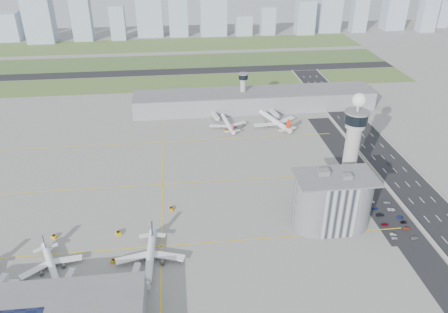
{
  "coord_description": "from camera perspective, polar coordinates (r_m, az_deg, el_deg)",
  "views": [
    {
      "loc": [
        -28.06,
        -207.7,
        148.66
      ],
      "look_at": [
        0.0,
        35.0,
        15.0
      ],
      "focal_mm": 35.0,
      "sensor_mm": 36.0,
      "label": 1
    }
  ],
  "objects": [
    {
      "name": "car_lot_0",
      "position": [
        250.68,
        21.38,
        -9.87
      ],
      "size": [
        3.37,
        1.36,
        1.15
      ],
      "primitive_type": "imported",
      "rotation": [
        0.0,
        0.0,
        1.57
      ],
      "color": "silver",
      "rests_on": "ground"
    },
    {
      "name": "car_lot_8",
      "position": [
        264.17,
        22.42,
        -7.92
      ],
      "size": [
        3.74,
        1.62,
        1.26
      ],
      "primitive_type": "imported",
      "rotation": [
        0.0,
        0.0,
        1.61
      ],
      "color": "black",
      "rests_on": "ground"
    },
    {
      "name": "jet_bridge_near_2",
      "position": [
        208.33,
        -12.03,
        -16.55
      ],
      "size": [
        5.39,
        14.31,
        5.7
      ],
      "primitive_type": null,
      "rotation": [
        0.0,
        0.0,
        1.4
      ],
      "color": "silver",
      "rests_on": "ground"
    },
    {
      "name": "skyline_bldg_9",
      "position": [
        653.34,
        -1.44,
        18.3
      ],
      "size": [
        36.96,
        29.57,
        62.11
      ],
      "primitive_type": "cube",
      "color": "#9EADC1",
      "rests_on": "ground"
    },
    {
      "name": "airplane_far_a",
      "position": [
        352.6,
        0.48,
        4.66
      ],
      "size": [
        35.29,
        40.02,
        10.2
      ],
      "primitive_type": null,
      "rotation": [
        0.0,
        0.0,
        1.7
      ],
      "color": "white",
      "rests_on": "ground"
    },
    {
      "name": "tug_0",
      "position": [
        251.15,
        -21.32,
        -9.68
      ],
      "size": [
        3.78,
        3.37,
        1.82
      ],
      "primitive_type": null,
      "rotation": [
        0.0,
        0.0,
        -2.06
      ],
      "color": "gold",
      "rests_on": "ground"
    },
    {
      "name": "airplane_far_b",
      "position": [
        358.06,
        6.62,
        5.06
      ],
      "size": [
        51.39,
        55.5,
        12.66
      ],
      "primitive_type": null,
      "rotation": [
        0.0,
        0.0,
        1.91
      ],
      "color": "white",
      "rests_on": "ground"
    },
    {
      "name": "car_lot_3",
      "position": [
        265.29,
        19.7,
        -7.17
      ],
      "size": [
        4.58,
        1.94,
        1.32
      ],
      "primitive_type": "imported",
      "rotation": [
        0.0,
        0.0,
        1.59
      ],
      "color": "black",
      "rests_on": "ground"
    },
    {
      "name": "skyline_bldg_3",
      "position": [
        689.74,
        -26.41,
        14.96
      ],
      "size": [
        32.3,
        25.84,
        36.93
      ],
      "primitive_type": "cube",
      "color": "#9EADC1",
      "rests_on": "ground"
    },
    {
      "name": "car_lot_10",
      "position": [
        272.22,
        21.01,
        -6.45
      ],
      "size": [
        4.84,
        2.85,
        1.26
      ],
      "primitive_type": "imported",
      "rotation": [
        0.0,
        0.0,
        1.4
      ],
      "color": "silver",
      "rests_on": "ground"
    },
    {
      "name": "skyline_bldg_6",
      "position": [
        642.52,
        -13.71,
        16.6
      ],
      "size": [
        20.04,
        16.03,
        45.2
      ],
      "primitive_type": "cube",
      "color": "#9EADC1",
      "rests_on": "ground"
    },
    {
      "name": "parking_lot",
      "position": [
        264.65,
        20.99,
        -7.7
      ],
      "size": [
        20.0,
        44.0,
        0.1
      ],
      "primitive_type": "cube",
      "color": "black",
      "rests_on": "ground"
    },
    {
      "name": "tug_1",
      "position": [
        227.02,
        -14.26,
        -13.04
      ],
      "size": [
        3.42,
        3.55,
        1.71
      ],
      "primitive_type": null,
      "rotation": [
        0.0,
        0.0,
        2.46
      ],
      "color": "orange",
      "rests_on": "ground"
    },
    {
      "name": "runway",
      "position": [
        492.71,
        -5.45,
        11.0
      ],
      "size": [
        480.0,
        22.0,
        0.1
      ],
      "primitive_type": "cube",
      "color": "black",
      "rests_on": "ground"
    },
    {
      "name": "car_hw_1",
      "position": [
        320.79,
        20.81,
        -0.84
      ],
      "size": [
        1.68,
        3.93,
        1.26
      ],
      "primitive_type": "imported",
      "rotation": [
        0.0,
        0.0,
        0.09
      ],
      "color": "black",
      "rests_on": "ground"
    },
    {
      "name": "skyline_bldg_15",
      "position": [
        732.75,
        21.41,
        17.66
      ],
      "size": [
        30.25,
        24.2,
        63.4
      ],
      "primitive_type": "cube",
      "color": "#9EADC1",
      "rests_on": "ground"
    },
    {
      "name": "admin_building",
      "position": [
        242.23,
        13.97,
        -5.7
      ],
      "size": [
        42.0,
        24.0,
        33.5
      ],
      "color": "#B2B2B7",
      "rests_on": "ground"
    },
    {
      "name": "airplane_near_c",
      "position": [
        219.42,
        -9.69,
        -12.5
      ],
      "size": [
        35.93,
        41.74,
        11.31
      ],
      "primitive_type": null,
      "rotation": [
        0.0,
        0.0,
        -1.61
      ],
      "color": "white",
      "rests_on": "ground"
    },
    {
      "name": "control_tower",
      "position": [
        263.53,
        16.46,
        1.89
      ],
      "size": [
        14.0,
        14.0,
        64.5
      ],
      "color": "#ADAAA5",
      "rests_on": "ground"
    },
    {
      "name": "skyline_bldg_12",
      "position": [
        668.94,
        10.54,
        17.44
      ],
      "size": [
        26.14,
        20.92,
        46.89
      ],
      "primitive_type": "cube",
      "color": "#9EADC1",
      "rests_on": "ground"
    },
    {
      "name": "jet_bridge_far_0",
      "position": [
        370.89,
        -1.42,
        5.52
      ],
      "size": [
        5.39,
        14.31,
        5.7
      ],
      "primitive_type": null,
      "rotation": [
        0.0,
        0.0,
        -1.4
      ],
      "color": "silver",
      "rests_on": "ground"
    },
    {
      "name": "car_lot_6",
      "position": [
        254.76,
        23.65,
        -9.7
      ],
      "size": [
        4.4,
        2.4,
        1.17
      ],
      "primitive_type": "imported",
      "rotation": [
        0.0,
        0.0,
        1.68
      ],
      "color": "gray",
      "rests_on": "ground"
    },
    {
      "name": "landside_road",
      "position": [
        274.06,
        20.31,
        -6.2
      ],
      "size": [
        18.0,
        260.0,
        0.08
      ],
      "primitive_type": "cube",
      "color": "black",
      "rests_on": "ground"
    },
    {
      "name": "car_lot_4",
      "position": [
        269.73,
        19.09,
        -6.43
      ],
      "size": [
        3.55,
        1.51,
        1.2
      ],
      "primitive_type": "imported",
      "rotation": [
        0.0,
        0.0,
        1.6
      ],
      "color": "navy",
      "rests_on": "ground"
    },
    {
      "name": "skyline_bldg_4",
      "position": [
        658.14,
        -22.98,
        16.17
      ],
      "size": [
        35.81,
        28.65,
        60.36
      ],
      "primitive_type": "cube",
      "color": "#9EADC1",
      "rests_on": "ground"
    },
    {
      "name": "ground",
      "position": [
        256.95,
        0.9,
        -6.67
      ],
      "size": [
        1000.0,
        1000.0,
        0.0
      ],
      "primitive_type": "plane",
      "color": "gray"
    },
    {
      "name": "taxiway_line_h_0",
      "position": [
        231.98,
        -8.16,
        -11.53
      ],
      "size": [
        260.0,
        0.6,
        0.01
      ],
      "primitive_type": "cube",
      "color": "yellow",
      "rests_on": "ground"
    },
    {
      "name": "car_lot_11",
      "position": [
        277.44,
        20.5,
        -5.64
      ],
      "size": [
        4.43,
        1.99,
        1.26
      ],
      "primitive_type": "imported",
      "rotation": [
        0.0,
        0.0,
        1.52
      ],
      "color": "gray",
      "rests_on": "ground"
    },
    {
      "name": "tug_3",
      "position": [
        256.45,
        -6.92,
        -6.75
      ],
      "size": [
        2.23,
        3.11,
        1.74
      ],
      "primitive_type": null,
      "rotation": [
        0.0,
        0.0,
        -0.06
      ],
      "color": "orange",
      "rests_on": "ground"
    },
    {
      "name": "taxiway_line_v",
      "position": [
        280.61,
        -8.04,
        -3.63
      ],
      "size": [
        0.6,
        260.0,
        0.01
      ],
      "primitive_type": "cube",
      "color": "yellow",
      "rests_on": "ground"
    },
    {
      "name": "taxiway_line_h_1",
      "position": [
        280.61,
        -8.04,
        -3.63
      ],
      "size": [
        260.0,
        0.6,
        0.01
      ],
      "primitive_type": "cube",
      "color": "yellow",
      "rests_on": "ground"
    },
    {
      "name": "barrier_right",
      "position": [
        299.54,
        26.26,
        -4.25
      ],
      "size": [
        0.6,
        500.0,
        1.2
      ],
      "primitive_type": "cube",
      "color": "#9E9E99",
      "rests_on": "ground"
    },
    {
      "name": "tug_4",
      "position": [
        346.6,
        0.23,
        3.43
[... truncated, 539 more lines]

